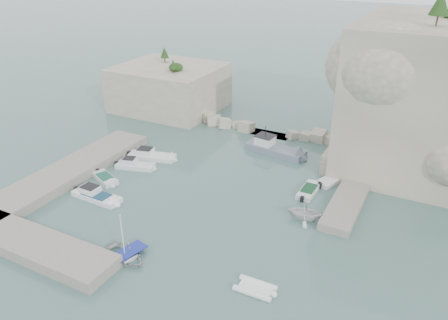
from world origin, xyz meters
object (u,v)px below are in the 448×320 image
at_px(tender_east_b, 309,193).
at_px(tender_east_d, 333,172).
at_px(tender_east_a, 305,219).
at_px(tender_east_c, 333,182).
at_px(inflatable_dinghy, 255,290).
at_px(motorboat_a, 152,158).
at_px(motorboat_c, 105,180).
at_px(motorboat_b, 136,168).
at_px(rowboat, 125,258).
at_px(motorboat_d, 97,199).
at_px(work_boat, 275,153).

bearing_deg(tender_east_b, tender_east_d, -8.60).
relative_size(tender_east_a, tender_east_c, 0.72).
bearing_deg(tender_east_c, inflatable_dinghy, -160.57).
relative_size(motorboat_a, motorboat_c, 1.52).
xyz_separation_m(motorboat_b, rowboat, (9.91, -14.18, 0.00)).
bearing_deg(motorboat_b, motorboat_d, -100.04).
xyz_separation_m(motorboat_d, inflatable_dinghy, (20.59, -4.79, 0.00)).
bearing_deg(motorboat_d, inflatable_dinghy, -11.33).
distance_m(motorboat_b, tender_east_a, 21.80).
bearing_deg(tender_east_c, tender_east_d, 35.70).
bearing_deg(tender_east_a, motorboat_a, 69.05).
xyz_separation_m(rowboat, tender_east_a, (11.86, 13.02, 0.00)).
relative_size(motorboat_a, rowboat, 1.50).
xyz_separation_m(inflatable_dinghy, tender_east_a, (0.33, 11.35, 0.00)).
bearing_deg(work_boat, rowboat, -90.32).
xyz_separation_m(motorboat_d, work_boat, (12.64, 19.67, 0.00)).
bearing_deg(tender_east_a, rowboat, 127.99).
relative_size(motorboat_b, tender_east_c, 1.01).
distance_m(motorboat_a, tender_east_a, 21.99).
bearing_deg(tender_east_c, rowboat, 172.33).
height_order(tender_east_c, work_boat, work_boat).
distance_m(inflatable_dinghy, tender_east_b, 16.52).
relative_size(motorboat_a, tender_east_c, 1.30).
height_order(motorboat_d, tender_east_a, tender_east_a).
xyz_separation_m(motorboat_d, motorboat_c, (-1.99, 3.58, 0.00)).
height_order(motorboat_b, rowboat, motorboat_b).
bearing_deg(rowboat, tender_east_c, -15.73).
height_order(motorboat_c, tender_east_c, same).
bearing_deg(motorboat_b, tender_east_b, -5.36).
height_order(motorboat_a, tender_east_a, tender_east_a).
bearing_deg(work_boat, tender_east_d, -4.84).
xyz_separation_m(rowboat, tender_east_d, (11.72, 24.35, 0.00)).
relative_size(motorboat_a, tender_east_d, 1.67).
height_order(motorboat_b, motorboat_c, motorboat_b).
relative_size(inflatable_dinghy, tender_east_b, 0.76).
distance_m(tender_east_d, work_boat, 8.32).
height_order(tender_east_b, tender_east_d, tender_east_d).
relative_size(motorboat_c, inflatable_dinghy, 1.25).
bearing_deg(tender_east_a, motorboat_d, 97.73).
height_order(motorboat_d, tender_east_c, motorboat_d).
bearing_deg(motorboat_d, motorboat_b, 98.09).
relative_size(motorboat_d, motorboat_a, 0.95).
distance_m(motorboat_d, motorboat_a, 10.88).
height_order(tender_east_a, tender_east_d, tender_east_a).
height_order(tender_east_a, tender_east_b, tender_east_a).
distance_m(motorboat_b, work_boat, 18.03).
distance_m(motorboat_b, tender_east_d, 23.90).
height_order(tender_east_c, tender_east_d, tender_east_d).
bearing_deg(tender_east_a, tender_east_d, -8.98).
xyz_separation_m(motorboat_c, tender_east_d, (22.77, 14.31, 0.00)).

